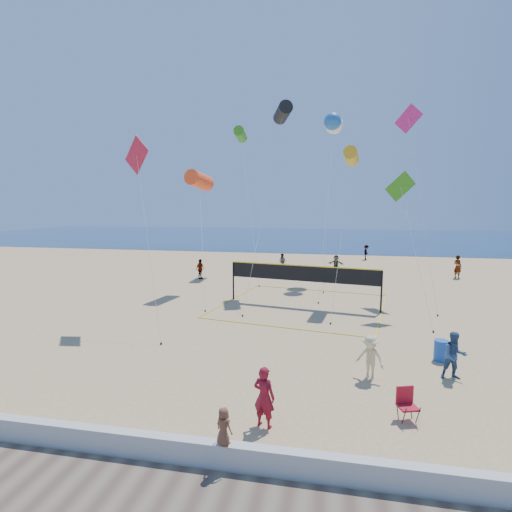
% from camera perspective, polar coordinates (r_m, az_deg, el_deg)
% --- Properties ---
extents(ground, '(120.00, 120.00, 0.00)m').
position_cam_1_polar(ground, '(12.88, 2.21, -20.62)').
color(ground, tan).
rests_on(ground, ground).
extents(ocean, '(140.00, 50.00, 0.03)m').
position_cam_1_polar(ocean, '(73.50, 9.82, 2.67)').
color(ocean, navy).
rests_on(ocean, ground).
extents(seawall, '(32.00, 0.30, 0.60)m').
position_cam_1_polar(seawall, '(10.20, -0.75, -26.95)').
color(seawall, '#BBBCB7').
rests_on(seawall, ground).
extents(woman, '(0.72, 0.58, 1.71)m').
position_cam_1_polar(woman, '(11.49, 1.17, -19.48)').
color(woman, maroon).
rests_on(woman, ground).
extents(toddler, '(0.51, 0.44, 0.88)m').
position_cam_1_polar(toddler, '(9.89, -4.65, -23.09)').
color(toddler, brown).
rests_on(toddler, seawall).
extents(bystander_a, '(0.85, 0.69, 1.67)m').
position_cam_1_polar(bystander_a, '(15.83, 26.49, -12.62)').
color(bystander_a, '#305178').
rests_on(bystander_a, ground).
extents(bystander_b, '(1.16, 1.00, 1.56)m').
position_cam_1_polar(bystander_b, '(14.79, 15.98, -13.76)').
color(bystander_b, beige).
rests_on(bystander_b, ground).
extents(far_person_0, '(0.70, 1.03, 1.62)m').
position_cam_1_polar(far_person_0, '(32.62, -7.99, -1.85)').
color(far_person_0, gray).
rests_on(far_person_0, ground).
extents(far_person_1, '(1.54, 0.86, 1.58)m').
position_cam_1_polar(far_person_1, '(35.70, 11.35, -1.15)').
color(far_person_1, gray).
rests_on(far_person_1, ground).
extents(far_person_2, '(0.77, 0.82, 1.89)m').
position_cam_1_polar(far_person_2, '(36.45, 26.85, -1.39)').
color(far_person_2, gray).
rests_on(far_person_2, ground).
extents(far_person_3, '(0.87, 0.78, 1.48)m').
position_cam_1_polar(far_person_3, '(37.02, 3.81, -0.79)').
color(far_person_3, gray).
rests_on(far_person_3, ground).
extents(far_person_4, '(0.85, 1.16, 1.61)m').
position_cam_1_polar(far_person_4, '(44.80, 15.47, 0.48)').
color(far_person_4, gray).
rests_on(far_person_4, ground).
extents(camp_chair, '(0.63, 0.73, 1.05)m').
position_cam_1_polar(camp_chair, '(12.68, 20.68, -18.92)').
color(camp_chair, '#A51221').
rests_on(camp_chair, ground).
extents(trash_barrel, '(0.68, 0.68, 0.81)m').
position_cam_1_polar(trash_barrel, '(17.48, 24.95, -12.13)').
color(trash_barrel, '#1A4DAF').
rests_on(trash_barrel, ground).
extents(volleyball_net, '(10.59, 10.46, 2.46)m').
position_cam_1_polar(volleyball_net, '(23.84, 6.67, -3.14)').
color(volleyball_net, black).
rests_on(volleyball_net, ground).
extents(kite_0, '(2.82, 6.75, 8.33)m').
position_cam_1_polar(kite_0, '(27.94, -8.10, 10.64)').
color(kite_0, '#FE4C1D').
rests_on(kite_0, ground).
extents(kite_1, '(1.93, 9.04, 12.87)m').
position_cam_1_polar(kite_1, '(29.07, 3.84, 19.75)').
color(kite_1, black).
rests_on(kite_1, ground).
extents(kite_2, '(1.49, 6.09, 9.40)m').
position_cam_1_polar(kite_2, '(25.12, 13.46, 13.69)').
color(kite_2, gold).
rests_on(kite_2, ground).
extents(kite_3, '(3.50, 3.88, 9.43)m').
position_cam_1_polar(kite_3, '(21.25, -16.57, 12.78)').
color(kite_3, '#B81C33').
rests_on(kite_3, ground).
extents(kite_4, '(2.12, 4.03, 7.86)m').
position_cam_1_polar(kite_4, '(23.41, 20.09, 8.56)').
color(kite_4, '#368D1B').
rests_on(kite_4, ground).
extents(kite_5, '(1.95, 6.10, 12.43)m').
position_cam_1_polar(kite_5, '(28.58, 21.11, 16.78)').
color(kite_5, '#C22475').
rests_on(kite_5, ground).
extents(kite_6, '(1.64, 10.04, 12.97)m').
position_cam_1_polar(kite_6, '(33.82, 11.10, 17.89)').
color(kite_6, white).
rests_on(kite_6, ground).
extents(kite_7, '(1.56, 5.56, 12.89)m').
position_cam_1_polar(kite_7, '(32.38, 10.88, 18.35)').
color(kite_7, '#2064B5').
rests_on(kite_7, ground).
extents(kite_8, '(3.56, 7.98, 12.69)m').
position_cam_1_polar(kite_8, '(36.54, -2.24, 16.97)').
color(kite_8, '#368D1B').
rests_on(kite_8, ground).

